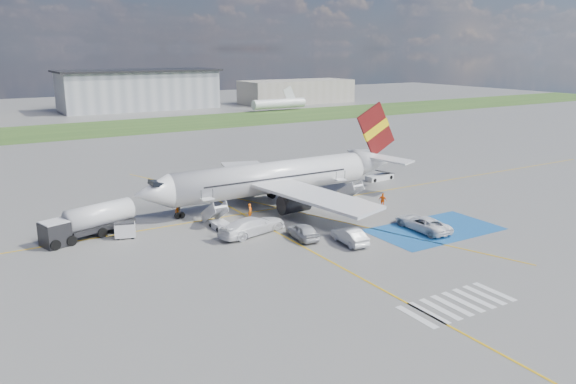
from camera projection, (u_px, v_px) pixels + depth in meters
name	position (u px, v px, depth m)	size (l,w,h in m)	color
ground	(337.00, 235.00, 58.54)	(400.00, 400.00, 0.00)	#60605E
grass_strip	(108.00, 128.00, 137.30)	(400.00, 30.00, 0.01)	#2D4C1E
taxiway_line_main	(279.00, 208.00, 68.49)	(120.00, 0.20, 0.01)	gold
taxiway_line_cross	(359.00, 277.00, 47.74)	(0.20, 60.00, 0.01)	gold
taxiway_line_diag	(279.00, 208.00, 68.49)	(0.20, 60.00, 0.01)	gold
staging_box	(435.00, 230.00, 60.24)	(14.00, 8.00, 0.01)	#185091
crosswalk	(457.00, 304.00, 42.72)	(9.00, 4.00, 0.01)	silver
terminal_centre	(139.00, 90.00, 179.00)	(48.00, 18.00, 12.00)	gray
terminal_east	(297.00, 91.00, 201.27)	(40.00, 16.00, 8.00)	gray
airliner	(281.00, 176.00, 70.06)	(36.81, 32.95, 11.92)	silver
airstairs_fwd	(219.00, 222.00, 60.84)	(1.90, 5.20, 3.60)	silver
airstairs_aft	(355.00, 199.00, 70.12)	(1.90, 5.20, 3.60)	silver
fuel_tanker	(89.00, 224.00, 57.65)	(9.92, 5.27, 3.28)	black
gpu_cart	(125.00, 231.00, 57.40)	(2.30, 1.82, 1.68)	silver
belt_loader	(380.00, 177.00, 83.10)	(5.03, 2.25, 1.47)	silver
car_silver_a	(302.00, 231.00, 57.21)	(1.92, 4.77, 1.62)	#A9ABB1
car_silver_b	(350.00, 236.00, 55.76)	(1.69, 4.84, 1.59)	silver
van_white_a	(423.00, 221.00, 59.92)	(2.49, 5.41, 2.03)	white
van_white_b	(252.00, 223.00, 58.59)	(2.51, 6.16, 2.41)	white
crew_fwd	(250.00, 211.00, 64.21)	(0.62, 0.41, 1.71)	#FD640D
crew_nose	(178.00, 212.00, 64.09)	(0.77, 0.60, 1.59)	orange
crew_aft	(383.00, 201.00, 68.32)	(1.08, 0.45, 1.84)	orange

